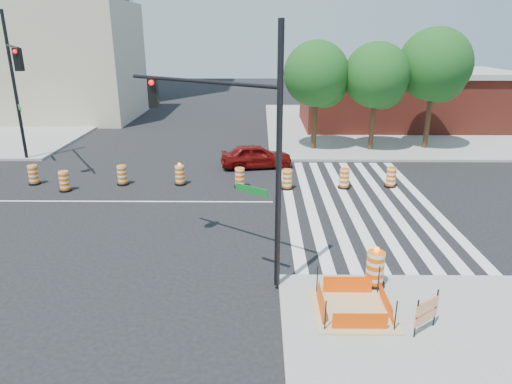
# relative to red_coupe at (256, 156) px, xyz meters

# --- Properties ---
(ground) EXTENTS (120.00, 120.00, 0.00)m
(ground) POSITION_rel_red_coupe_xyz_m (-6.19, -5.74, -0.70)
(ground) COLOR black
(ground) RESTS_ON ground
(sidewalk_ne) EXTENTS (22.00, 22.00, 0.15)m
(sidewalk_ne) POSITION_rel_red_coupe_xyz_m (11.81, 12.26, -0.62)
(sidewalk_ne) COLOR gray
(sidewalk_ne) RESTS_ON ground
(crosswalk_east) EXTENTS (6.75, 13.50, 0.01)m
(crosswalk_east) POSITION_rel_red_coupe_xyz_m (4.76, -5.74, -0.69)
(crosswalk_east) COLOR silver
(crosswalk_east) RESTS_ON ground
(lane_centerline) EXTENTS (14.00, 0.12, 0.01)m
(lane_centerline) POSITION_rel_red_coupe_xyz_m (-6.19, -5.74, -0.69)
(lane_centerline) COLOR silver
(lane_centerline) RESTS_ON ground
(excavation_pit) EXTENTS (2.20, 2.20, 0.90)m
(excavation_pit) POSITION_rel_red_coupe_xyz_m (2.81, -14.74, -0.48)
(excavation_pit) COLOR tan
(excavation_pit) RESTS_ON ground
(brick_storefront) EXTENTS (16.50, 8.50, 4.60)m
(brick_storefront) POSITION_rel_red_coupe_xyz_m (11.81, 12.26, 1.62)
(brick_storefront) COLOR maroon
(brick_storefront) RESTS_ON ground
(beige_midrise) EXTENTS (14.00, 10.00, 10.00)m
(beige_midrise) POSITION_rel_red_coupe_xyz_m (-18.19, 16.26, 4.30)
(beige_midrise) COLOR #C2B494
(beige_midrise) RESTS_ON ground
(red_coupe) EXTENTS (4.32, 2.33, 1.40)m
(red_coupe) POSITION_rel_red_coupe_xyz_m (0.00, 0.00, 0.00)
(red_coupe) COLOR #5D0908
(red_coupe) RESTS_ON ground
(signal_pole_se) EXTENTS (4.85, 3.40, 7.67)m
(signal_pole_se) POSITION_rel_red_coupe_xyz_m (-0.57, -12.44, 4.01)
(signal_pole_se) COLOR black
(signal_pole_se) RESTS_ON ground
(signal_pole_nw) EXTENTS (3.53, 5.58, 8.55)m
(signal_pole_nw) POSITION_rel_red_coupe_xyz_m (-13.28, -0.00, 4.54)
(signal_pole_nw) COLOR black
(signal_pole_nw) RESTS_ON ground
(pit_drum) EXTENTS (0.67, 0.67, 1.31)m
(pit_drum) POSITION_rel_red_coupe_xyz_m (3.70, -13.39, -0.01)
(pit_drum) COLOR black
(pit_drum) RESTS_ON ground
(barricade) EXTENTS (0.77, 0.59, 1.09)m
(barricade) POSITION_rel_red_coupe_xyz_m (4.48, -15.64, 0.05)
(barricade) COLOR #F76005
(barricade) RESTS_ON ground
(tree_north_c) EXTENTS (4.16, 4.16, 7.07)m
(tree_north_c) POSITION_rel_red_coupe_xyz_m (3.83, 4.19, 4.04)
(tree_north_c) COLOR #382314
(tree_north_c) RESTS_ON ground
(tree_north_d) EXTENTS (4.11, 4.11, 6.98)m
(tree_north_d) POSITION_rel_red_coupe_xyz_m (7.57, 3.94, 3.99)
(tree_north_d) COLOR #382314
(tree_north_d) RESTS_ON ground
(tree_north_e) EXTENTS (4.62, 4.62, 7.85)m
(tree_north_e) POSITION_rel_red_coupe_xyz_m (11.34, 4.45, 4.57)
(tree_north_e) COLOR #382314
(tree_north_e) RESTS_ON ground
(median_drum_2) EXTENTS (0.60, 0.60, 1.02)m
(median_drum_2) POSITION_rel_red_coupe_xyz_m (-11.51, -3.23, -0.22)
(median_drum_2) COLOR black
(median_drum_2) RESTS_ON ground
(median_drum_3) EXTENTS (0.60, 0.60, 1.02)m
(median_drum_3) POSITION_rel_red_coupe_xyz_m (-9.47, -4.28, -0.22)
(median_drum_3) COLOR black
(median_drum_3) RESTS_ON ground
(median_drum_4) EXTENTS (0.60, 0.60, 1.02)m
(median_drum_4) POSITION_rel_red_coupe_xyz_m (-6.89, -3.25, -0.22)
(median_drum_4) COLOR black
(median_drum_4) RESTS_ON ground
(median_drum_5) EXTENTS (0.60, 0.60, 1.18)m
(median_drum_5) POSITION_rel_red_coupe_xyz_m (-3.91, -3.22, -0.21)
(median_drum_5) COLOR black
(median_drum_5) RESTS_ON ground
(median_drum_6) EXTENTS (0.60, 0.60, 1.02)m
(median_drum_6) POSITION_rel_red_coupe_xyz_m (-0.81, -3.63, -0.22)
(median_drum_6) COLOR black
(median_drum_6) RESTS_ON ground
(median_drum_7) EXTENTS (0.60, 0.60, 1.02)m
(median_drum_7) POSITION_rel_red_coupe_xyz_m (1.58, -3.87, -0.22)
(median_drum_7) COLOR black
(median_drum_7) RESTS_ON ground
(median_drum_8) EXTENTS (0.60, 0.60, 1.02)m
(median_drum_8) POSITION_rel_red_coupe_xyz_m (4.47, -3.71, -0.22)
(median_drum_8) COLOR black
(median_drum_8) RESTS_ON ground
(median_drum_9) EXTENTS (0.60, 0.60, 1.02)m
(median_drum_9) POSITION_rel_red_coupe_xyz_m (6.88, -3.49, -0.22)
(median_drum_9) COLOR black
(median_drum_9) RESTS_ON ground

